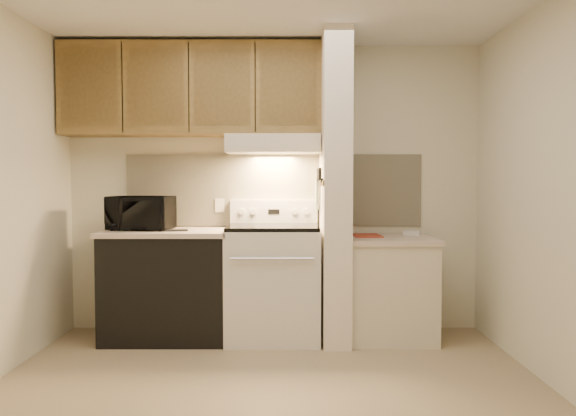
{
  "coord_description": "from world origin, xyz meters",
  "views": [
    {
      "loc": [
        0.12,
        -3.47,
        1.32
      ],
      "look_at": [
        0.12,
        0.75,
        1.11
      ],
      "focal_mm": 35.0,
      "sensor_mm": 36.0,
      "label": 1
    }
  ],
  "objects": [
    {
      "name": "cab_gap_a",
      "position": [
        -1.23,
        1.16,
        2.08
      ],
      "size": [
        0.01,
        0.01,
        0.73
      ],
      "primitive_type": "cube",
      "color": "black",
      "rests_on": "upper_cabinets"
    },
    {
      "name": "knife_blade_b",
      "position": [
        0.38,
        1.02,
        1.21
      ],
      "size": [
        0.01,
        0.04,
        0.18
      ],
      "primitive_type": "cube",
      "color": "silver",
      "rests_on": "knife_strip"
    },
    {
      "name": "cab_gap_b",
      "position": [
        -0.69,
        1.16,
        2.08
      ],
      "size": [
        0.01,
        0.01,
        0.73
      ],
      "primitive_type": "cube",
      "color": "black",
      "rests_on": "upper_cabinets"
    },
    {
      "name": "right_cab_base",
      "position": [
        0.97,
        1.15,
        0.4
      ],
      "size": [
        0.7,
        0.6,
        0.81
      ],
      "primitive_type": "cube",
      "color": "beige",
      "rests_on": "floor"
    },
    {
      "name": "upper_cabinets",
      "position": [
        -0.69,
        1.32,
        2.08
      ],
      "size": [
        2.18,
        0.33,
        0.77
      ],
      "primitive_type": "cube",
      "color": "olive",
      "rests_on": "wall_back"
    },
    {
      "name": "microwave",
      "position": [
        -1.1,
        1.19,
        1.05
      ],
      "size": [
        0.53,
        0.39,
        0.28
      ],
      "primitive_type": "imported",
      "rotation": [
        0.0,
        0.0,
        -0.09
      ],
      "color": "black",
      "rests_on": "left_countertop"
    },
    {
      "name": "outlet",
      "position": [
        -0.48,
        1.48,
        1.1
      ],
      "size": [
        0.08,
        0.01,
        0.12
      ],
      "primitive_type": "cube",
      "color": "beige",
      "rests_on": "backsplash"
    },
    {
      "name": "white_box",
      "position": [
        1.19,
        1.33,
        0.87
      ],
      "size": [
        0.16,
        0.13,
        0.04
      ],
      "primitive_type": "cube",
      "rotation": [
        0.0,
        0.0,
        -0.31
      ],
      "color": "white",
      "rests_on": "right_countertop"
    },
    {
      "name": "oven_mitt",
      "position": [
        0.38,
        1.32,
        1.2
      ],
      "size": [
        0.03,
        0.1,
        0.25
      ],
      "primitive_type": "cube",
      "color": "gray",
      "rests_on": "partition_pillar"
    },
    {
      "name": "knife_handle_e",
      "position": [
        0.38,
        1.26,
        1.37
      ],
      "size": [
        0.02,
        0.02,
        0.1
      ],
      "primitive_type": "cylinder",
      "color": "black",
      "rests_on": "knife_strip"
    },
    {
      "name": "wall_right",
      "position": [
        1.8,
        0.0,
        1.25
      ],
      "size": [
        0.02,
        3.0,
        2.5
      ],
      "primitive_type": "cube",
      "color": "beige",
      "rests_on": "floor"
    },
    {
      "name": "range_hood",
      "position": [
        0.0,
        1.28,
        1.62
      ],
      "size": [
        0.78,
        0.44,
        0.15
      ],
      "primitive_type": "cube",
      "color": "beige",
      "rests_on": "upper_cabinets"
    },
    {
      "name": "range_backguard",
      "position": [
        0.0,
        1.44,
        1.05
      ],
      "size": [
        0.76,
        0.08,
        0.2
      ],
      "primitive_type": "cube",
      "color": "silver",
      "rests_on": "range_body"
    },
    {
      "name": "knife_blade_c",
      "position": [
        0.38,
        1.1,
        1.2
      ],
      "size": [
        0.01,
        0.04,
        0.2
      ],
      "primitive_type": "cube",
      "color": "silver",
      "rests_on": "knife_strip"
    },
    {
      "name": "spoon_rest",
      "position": [
        -0.79,
        1.05,
        0.92
      ],
      "size": [
        0.2,
        0.11,
        0.01
      ],
      "primitive_type": "cube",
      "rotation": [
        0.0,
        0.0,
        0.24
      ],
      "color": "black",
      "rests_on": "left_countertop"
    },
    {
      "name": "oven_handle",
      "position": [
        0.0,
        0.8,
        0.72
      ],
      "size": [
        0.65,
        0.02,
        0.02
      ],
      "primitive_type": "cylinder",
      "rotation": [
        0.0,
        1.57,
        0.0
      ],
      "color": "silver",
      "rests_on": "range_body"
    },
    {
      "name": "right_countertop",
      "position": [
        0.97,
        1.15,
        0.83
      ],
      "size": [
        0.74,
        0.64,
        0.04
      ],
      "primitive_type": "cube",
      "color": "beige",
      "rests_on": "right_cab_base"
    },
    {
      "name": "cab_door_b",
      "position": [
        -0.96,
        1.17,
        2.08
      ],
      "size": [
        0.46,
        0.01,
        0.63
      ],
      "primitive_type": "cube",
      "color": "olive",
      "rests_on": "upper_cabinets"
    },
    {
      "name": "range_knob_right_outer",
      "position": [
        0.28,
        1.4,
        1.05
      ],
      "size": [
        0.05,
        0.02,
        0.05
      ],
      "primitive_type": "cylinder",
      "rotation": [
        1.57,
        0.0,
        0.0
      ],
      "color": "silver",
      "rests_on": "range_backguard"
    },
    {
      "name": "cooktop",
      "position": [
        0.0,
        1.16,
        0.94
      ],
      "size": [
        0.74,
        0.64,
        0.03
      ],
      "primitive_type": "cube",
      "color": "black",
      "rests_on": "range_body"
    },
    {
      "name": "knife_strip",
      "position": [
        0.39,
        1.1,
        1.32
      ],
      "size": [
        0.02,
        0.42,
        0.04
      ],
      "primitive_type": "cube",
      "color": "black",
      "rests_on": "partition_pillar"
    },
    {
      "name": "oven_window",
      "position": [
        0.0,
        0.84,
        0.5
      ],
      "size": [
        0.5,
        0.01,
        0.3
      ],
      "primitive_type": "cube",
      "color": "black",
      "rests_on": "range_body"
    },
    {
      "name": "knife_blade_d",
      "position": [
        0.38,
        1.18,
        1.22
      ],
      "size": [
        0.01,
        0.04,
        0.16
      ],
      "primitive_type": "cube",
      "color": "silver",
      "rests_on": "knife_strip"
    },
    {
      "name": "dishwasher_front",
      "position": [
        -0.88,
        1.17,
        0.43
      ],
      "size": [
        1.0,
        0.63,
        0.87
      ],
      "primitive_type": "cube",
      "color": "black",
      "rests_on": "floor"
    },
    {
      "name": "cab_gap_c",
      "position": [
        -0.14,
        1.16,
        2.08
      ],
      "size": [
        0.01,
        0.01,
        0.73
      ],
      "primitive_type": "cube",
      "color": "black",
      "rests_on": "upper_cabinets"
    },
    {
      "name": "range_body",
      "position": [
        0.0,
        1.16,
        0.46
      ],
      "size": [
        0.76,
        0.65,
        0.92
      ],
      "primitive_type": "cube",
      "color": "silver",
      "rests_on": "floor"
    },
    {
      "name": "teal_jar",
      "position": [
        -1.23,
        1.1,
        0.96
      ],
      "size": [
        0.12,
        0.12,
        0.1
      ],
      "primitive_type": "cylinder",
      "rotation": [
        0.0,
        0.0,
        0.37
      ],
      "color": "#296057",
      "rests_on": "left_countertop"
    },
    {
      "name": "wall_back",
      "position": [
        0.0,
        1.5,
        1.25
      ],
      "size": [
        3.6,
        2.5,
        0.02
      ],
      "primitive_type": "cube",
      "rotation": [
        1.57,
        0.0,
        0.0
      ],
      "color": "beige",
      "rests_on": "floor"
    },
    {
      "name": "floor",
      "position": [
        0.0,
        0.0,
        0.0
      ],
      "size": [
        3.6,
        3.6,
        0.0
      ],
      "primitive_type": "plane",
      "color": "tan",
      "rests_on": "ground"
    },
    {
      "name": "left_countertop",
      "position": [
        -0.88,
        1.17,
        0.89
      ],
      "size": [
        1.04,
        0.67,
        0.04
      ],
      "primitive_type": "cube",
      "color": "beige",
      "rests_on": "dishwasher_front"
    },
    {
      "name": "hood_lip",
      "position": [
        0.0,
        1.07,
        1.58
      ],
      "size": [
        0.78,
        0.04,
        0.06
      ],
      "primitive_type": "cube",
      "color": "beige",
      "rests_on": "range_hood"
    },
    {
      "name": "range_knob_left_inner",
      "position": [
        -0.18,
        1.4,
        1.05
      ],
      "size": [
        0.05,
        0.02,
        0.05
      ],
      "primitive_type": "cylinder",
      "rotation": [
        1.57,
        0.0,
        0.0
      ],
      "color": "silver",
      "rests_on": "range_backguard"
    },
    {
      "name": "range_knob_left_outer",
      "position": [
        -0.28,
        1.4,
        1.05
      ],
      "size": [
        0.05,
        0.02,
        0.05
      ],
      "primitive_type": "cylinder",
      "rotation": [
        1.57,
        0.0,
        0.0
      ],
      "color": "silver",
      "rests_on": "range_backguard"
    },
    {
      "name": "knife_handle_c",
      "position": [
        0.38,
        1.1,
        1.37
      ],
      "size": [
        0.02,
        0.02,
        0.1
      ],
      "primitive_type": "cylinder",
      "color": "black",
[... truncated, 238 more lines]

